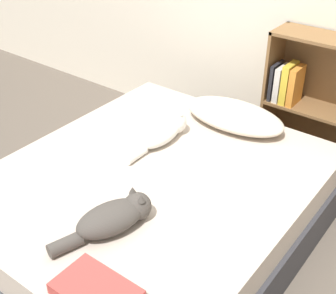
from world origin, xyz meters
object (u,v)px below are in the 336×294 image
Objects in this scene: cat_light at (164,130)px; bookshelf at (334,109)px; pillow at (234,116)px; cat_dark at (114,217)px; bed at (153,207)px.

cat_light is 0.54× the size of bookshelf.
pillow is 0.66m from bookshelf.
cat_light reaches higher than cat_dark.
pillow reaches higher than bed.
bookshelf is at bearing 47.99° from pillow.
cat_light reaches higher than pillow.
cat_dark is (0.13, -0.42, 0.29)m from bed.
bookshelf reaches higher than cat_dark.
bookshelf is at bearing 66.74° from bed.
pillow is 0.46m from cat_light.
bed is at bearing -95.86° from pillow.
cat_dark is at bearing -87.32° from pillow.
bed is 0.46m from cat_light.
cat_dark reaches higher than pillow.
cat_dark is at bearing -103.56° from bookshelf.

